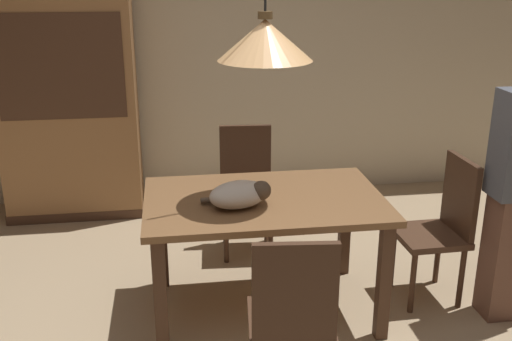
# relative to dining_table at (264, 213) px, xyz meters

# --- Properties ---
(back_wall) EXTENTS (6.40, 0.10, 2.90)m
(back_wall) POSITION_rel_dining_table_xyz_m (-0.03, 2.09, 0.80)
(back_wall) COLOR beige
(back_wall) RESTS_ON ground
(dining_table) EXTENTS (1.40, 0.90, 0.75)m
(dining_table) POSITION_rel_dining_table_xyz_m (0.00, 0.00, 0.00)
(dining_table) COLOR brown
(dining_table) RESTS_ON ground
(chair_near_front) EXTENTS (0.44, 0.44, 0.93)m
(chair_near_front) POSITION_rel_dining_table_xyz_m (-0.01, -0.88, -0.14)
(chair_near_front) COLOR #472D1E
(chair_near_front) RESTS_ON ground
(chair_far_back) EXTENTS (0.43, 0.43, 0.93)m
(chair_far_back) POSITION_rel_dining_table_xyz_m (0.01, 0.88, -0.14)
(chair_far_back) COLOR #472D1E
(chair_far_back) RESTS_ON ground
(chair_right_side) EXTENTS (0.41, 0.41, 0.93)m
(chair_right_side) POSITION_rel_dining_table_xyz_m (1.13, 0.00, -0.14)
(chair_right_side) COLOR #472D1E
(chair_right_side) RESTS_ON ground
(cat_sleeping) EXTENTS (0.40, 0.31, 0.16)m
(cat_sleeping) POSITION_rel_dining_table_xyz_m (-0.16, -0.12, 0.18)
(cat_sleeping) COLOR beige
(cat_sleeping) RESTS_ON dining_table
(pendant_lamp) EXTENTS (0.52, 0.52, 1.30)m
(pendant_lamp) POSITION_rel_dining_table_xyz_m (0.00, 0.00, 1.01)
(pendant_lamp) COLOR #E0A86B
(hutch_bookcase) EXTENTS (1.12, 0.45, 1.85)m
(hutch_bookcase) POSITION_rel_dining_table_xyz_m (-1.35, 1.75, 0.24)
(hutch_bookcase) COLOR olive
(hutch_bookcase) RESTS_ON ground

